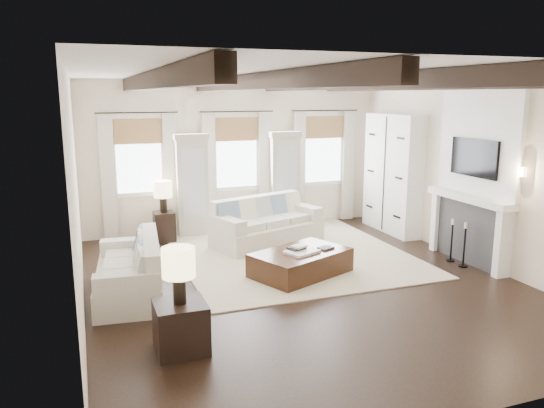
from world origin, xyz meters
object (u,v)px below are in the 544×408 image
object	(u,v)px
side_table_front	(181,327)
side_table_back	(164,227)
ottoman	(301,263)
sofa_left	(133,272)
sofa_back	(265,225)

from	to	relation	value
side_table_front	side_table_back	distance (m)	4.76
side_table_back	ottoman	bearing A→B (deg)	-57.59
sofa_left	side_table_back	world-z (taller)	sofa_left
sofa_back	side_table_front	xyz separation A→B (m)	(-2.38, -3.89, -0.08)
ottoman	side_table_front	distance (m)	3.01
sofa_back	side_table_back	bearing A→B (deg)	155.52
sofa_left	side_table_front	distance (m)	2.00
ottoman	side_table_back	world-z (taller)	side_table_back
sofa_left	ottoman	world-z (taller)	sofa_left
ottoman	sofa_back	bearing A→B (deg)	64.75
sofa_back	sofa_left	world-z (taller)	sofa_back
sofa_back	sofa_left	bearing A→B (deg)	-144.97
ottoman	side_table_front	xyz separation A→B (m)	(-2.31, -1.93, 0.09)
sofa_left	ottoman	bearing A→B (deg)	-0.86
sofa_back	sofa_left	size ratio (longest dim) A/B	1.14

